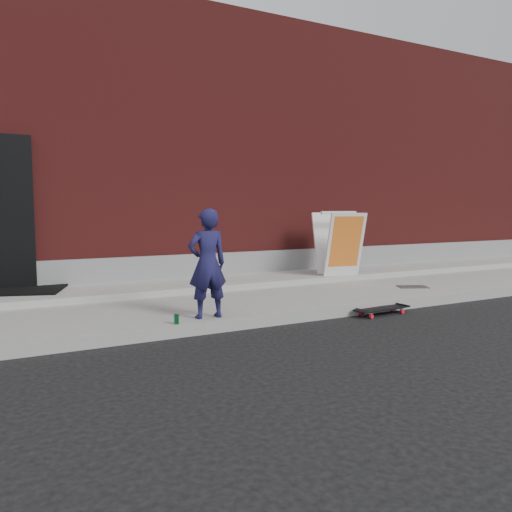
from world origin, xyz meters
TOP-DOWN VIEW (x-y plane):
  - ground at (0.00, 0.00)m, footprint 80.00×80.00m
  - sidewalk at (0.00, 1.50)m, footprint 20.00×3.00m
  - apron at (0.00, 2.40)m, footprint 20.00×1.20m
  - building at (-0.00, 6.99)m, footprint 20.00×8.10m
  - child at (-0.40, 0.20)m, footprint 0.48×0.33m
  - skateboard at (2.03, -0.12)m, footprint 0.86×0.28m
  - pizza_sign at (2.87, 1.97)m, footprint 0.80×0.91m
  - soda_can at (-0.84, 0.05)m, footprint 0.07×0.07m
  - doormat at (-2.30, 2.70)m, footprint 1.36×1.22m
  - utility_plate at (3.47, 0.75)m, footprint 0.55×0.47m

SIDE VIEW (x-z plane):
  - ground at x=0.00m, z-range 0.00..0.00m
  - sidewalk at x=0.00m, z-range 0.00..0.15m
  - skateboard at x=2.03m, z-range 0.03..0.13m
  - utility_plate at x=3.47m, z-range 0.15..0.16m
  - apron at x=0.00m, z-range 0.15..0.25m
  - soda_can at x=-0.84m, z-range 0.15..0.26m
  - doormat at x=-2.30m, z-range 0.25..0.28m
  - child at x=-0.40m, z-range 0.15..1.45m
  - pizza_sign at x=2.87m, z-range 0.25..1.40m
  - building at x=0.00m, z-range 0.00..5.00m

